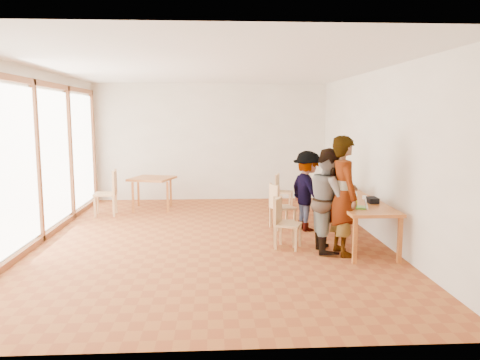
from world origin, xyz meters
name	(u,v)px	position (x,y,z in m)	size (l,w,h in m)	color
ground	(210,239)	(0.00, 0.00, 0.00)	(8.00, 8.00, 0.00)	#9E5426
wall_back	(211,142)	(0.00, 4.00, 1.50)	(6.00, 0.10, 3.00)	white
wall_front	(205,194)	(0.00, -4.00, 1.50)	(6.00, 0.10, 3.00)	white
wall_right	(378,155)	(3.00, 0.00, 1.50)	(0.10, 8.00, 3.00)	white
window_wall	(36,156)	(-2.96, 0.00, 1.50)	(0.10, 8.00, 3.00)	white
ceiling	(208,66)	(0.00, 0.00, 3.02)	(6.00, 8.00, 0.04)	white
communal_table	(342,195)	(2.50, 0.42, 0.70)	(0.80, 4.00, 0.75)	#B96829
side_table	(152,181)	(-1.37, 2.77, 0.67)	(0.90, 0.90, 0.75)	#B96829
chair_near	(279,217)	(1.18, -0.44, 0.49)	(0.42, 0.42, 0.43)	tan
chair_mid	(283,217)	(1.22, -0.61, 0.52)	(0.51, 0.51, 0.45)	tan
chair_far	(278,202)	(1.32, 0.68, 0.54)	(0.51, 0.51, 0.47)	tan
chair_empty	(280,187)	(1.65, 2.73, 0.50)	(0.48, 0.48, 0.43)	tan
chair_spare	(110,188)	(-2.21, 2.14, 0.61)	(0.50, 0.50, 0.53)	tan
person_near	(343,196)	(2.11, -1.01, 0.94)	(0.69, 0.45, 1.89)	gray
person_mid	(330,200)	(1.94, -0.82, 0.84)	(0.82, 0.64, 1.68)	gray
person_far	(307,191)	(1.86, 0.56, 0.76)	(0.99, 0.57, 1.53)	gray
laptop_near	(363,205)	(2.41, -1.08, 0.80)	(0.25, 0.26, 0.19)	#54AC31
laptop_mid	(352,192)	(2.59, 0.13, 0.80)	(0.20, 0.23, 0.19)	#54AC31
laptop_far	(335,188)	(2.41, 0.64, 0.80)	(0.23, 0.25, 0.19)	#54AC31
yellow_mug	(353,204)	(2.28, -0.98, 0.80)	(0.14, 0.14, 0.11)	yellow
green_bottle	(349,182)	(2.72, 0.81, 0.89)	(0.07, 0.07, 0.28)	#127A36
clear_glass	(342,187)	(2.60, 0.79, 0.80)	(0.07, 0.07, 0.09)	silver
condiment_cup	(365,197)	(2.70, -0.28, 0.78)	(0.08, 0.08, 0.06)	white
pink_phone	(322,182)	(2.44, 1.83, 0.76)	(0.05, 0.10, 0.01)	#D13F4E
black_pouch	(372,200)	(2.71, -0.62, 0.80)	(0.16, 0.26, 0.09)	black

